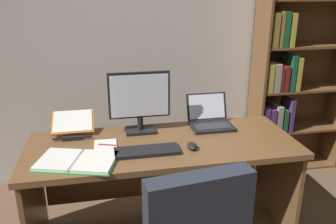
{
  "coord_description": "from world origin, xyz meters",
  "views": [
    {
      "loc": [
        -0.58,
        -0.94,
        1.76
      ],
      "look_at": [
        -0.17,
        1.15,
        1.0
      ],
      "focal_mm": 37.1,
      "sensor_mm": 36.0,
      "label": 1
    }
  ],
  "objects_px": {
    "reading_stand_with_book": "(73,124)",
    "notepad": "(105,146)",
    "keyboard": "(147,151)",
    "bookshelf": "(291,67)",
    "computer_mouse": "(192,146)",
    "desk": "(161,163)",
    "monitor": "(140,103)",
    "pen": "(108,145)",
    "laptop": "(210,120)",
    "open_binder": "(77,161)"
  },
  "relations": [
    {
      "from": "reading_stand_with_book",
      "to": "notepad",
      "type": "bearing_deg",
      "value": -53.06
    },
    {
      "from": "keyboard",
      "to": "reading_stand_with_book",
      "type": "height_order",
      "value": "reading_stand_with_book"
    },
    {
      "from": "bookshelf",
      "to": "computer_mouse",
      "type": "bearing_deg",
      "value": -141.97
    },
    {
      "from": "desk",
      "to": "bookshelf",
      "type": "relative_size",
      "value": 0.89
    },
    {
      "from": "monitor",
      "to": "notepad",
      "type": "height_order",
      "value": "monitor"
    },
    {
      "from": "reading_stand_with_book",
      "to": "desk",
      "type": "bearing_deg",
      "value": -20.07
    },
    {
      "from": "desk",
      "to": "keyboard",
      "type": "bearing_deg",
      "value": -121.05
    },
    {
      "from": "desk",
      "to": "bookshelf",
      "type": "distance_m",
      "value": 1.65
    },
    {
      "from": "bookshelf",
      "to": "notepad",
      "type": "relative_size",
      "value": 9.93
    },
    {
      "from": "bookshelf",
      "to": "reading_stand_with_book",
      "type": "relative_size",
      "value": 6.98
    },
    {
      "from": "pen",
      "to": "computer_mouse",
      "type": "bearing_deg",
      "value": -14.36
    },
    {
      "from": "desk",
      "to": "laptop",
      "type": "relative_size",
      "value": 5.8
    },
    {
      "from": "reading_stand_with_book",
      "to": "pen",
      "type": "distance_m",
      "value": 0.39
    },
    {
      "from": "computer_mouse",
      "to": "reading_stand_with_book",
      "type": "relative_size",
      "value": 0.35
    },
    {
      "from": "notepad",
      "to": "computer_mouse",
      "type": "bearing_deg",
      "value": -13.87
    },
    {
      "from": "bookshelf",
      "to": "pen",
      "type": "relative_size",
      "value": 14.89
    },
    {
      "from": "desk",
      "to": "monitor",
      "type": "bearing_deg",
      "value": 129.57
    },
    {
      "from": "monitor",
      "to": "keyboard",
      "type": "relative_size",
      "value": 1.07
    },
    {
      "from": "monitor",
      "to": "reading_stand_with_book",
      "type": "bearing_deg",
      "value": 171.81
    },
    {
      "from": "keyboard",
      "to": "notepad",
      "type": "height_order",
      "value": "keyboard"
    },
    {
      "from": "monitor",
      "to": "keyboard",
      "type": "xyz_separation_m",
      "value": [
        0.0,
        -0.36,
        -0.21
      ]
    },
    {
      "from": "computer_mouse",
      "to": "pen",
      "type": "bearing_deg",
      "value": 165.64
    },
    {
      "from": "computer_mouse",
      "to": "reading_stand_with_book",
      "type": "height_order",
      "value": "reading_stand_with_book"
    },
    {
      "from": "laptop",
      "to": "computer_mouse",
      "type": "distance_m",
      "value": 0.44
    },
    {
      "from": "computer_mouse",
      "to": "notepad",
      "type": "relative_size",
      "value": 0.5
    },
    {
      "from": "reading_stand_with_book",
      "to": "pen",
      "type": "xyz_separation_m",
      "value": [
        0.24,
        -0.3,
        -0.05
      ]
    },
    {
      "from": "computer_mouse",
      "to": "monitor",
      "type": "bearing_deg",
      "value": 129.44
    },
    {
      "from": "open_binder",
      "to": "notepad",
      "type": "xyz_separation_m",
      "value": [
        0.18,
        0.19,
        -0.01
      ]
    },
    {
      "from": "monitor",
      "to": "computer_mouse",
      "type": "relative_size",
      "value": 4.31
    },
    {
      "from": "computer_mouse",
      "to": "notepad",
      "type": "distance_m",
      "value": 0.58
    },
    {
      "from": "keyboard",
      "to": "monitor",
      "type": "bearing_deg",
      "value": 90.0
    },
    {
      "from": "open_binder",
      "to": "pen",
      "type": "height_order",
      "value": "open_binder"
    },
    {
      "from": "computer_mouse",
      "to": "open_binder",
      "type": "bearing_deg",
      "value": -176.13
    },
    {
      "from": "bookshelf",
      "to": "monitor",
      "type": "relative_size",
      "value": 4.65
    },
    {
      "from": "pen",
      "to": "desk",
      "type": "bearing_deg",
      "value": 11.08
    },
    {
      "from": "open_binder",
      "to": "reading_stand_with_book",
      "type": "bearing_deg",
      "value": 112.2
    },
    {
      "from": "desk",
      "to": "monitor",
      "type": "height_order",
      "value": "monitor"
    },
    {
      "from": "open_binder",
      "to": "bookshelf",
      "type": "bearing_deg",
      "value": 43.87
    },
    {
      "from": "desk",
      "to": "notepad",
      "type": "relative_size",
      "value": 8.8
    },
    {
      "from": "bookshelf",
      "to": "open_binder",
      "type": "height_order",
      "value": "bookshelf"
    },
    {
      "from": "monitor",
      "to": "notepad",
      "type": "relative_size",
      "value": 2.14
    },
    {
      "from": "laptop",
      "to": "open_binder",
      "type": "bearing_deg",
      "value": -156.79
    },
    {
      "from": "laptop",
      "to": "keyboard",
      "type": "xyz_separation_m",
      "value": [
        -0.54,
        -0.37,
        -0.04
      ]
    },
    {
      "from": "monitor",
      "to": "laptop",
      "type": "distance_m",
      "value": 0.57
    },
    {
      "from": "keyboard",
      "to": "laptop",
      "type": "bearing_deg",
      "value": 34.37
    },
    {
      "from": "monitor",
      "to": "keyboard",
      "type": "height_order",
      "value": "monitor"
    },
    {
      "from": "bookshelf",
      "to": "notepad",
      "type": "height_order",
      "value": "bookshelf"
    },
    {
      "from": "desk",
      "to": "bookshelf",
      "type": "bearing_deg",
      "value": 28.03
    },
    {
      "from": "desk",
      "to": "computer_mouse",
      "type": "xyz_separation_m",
      "value": [
        0.17,
        -0.21,
        0.22
      ]
    },
    {
      "from": "pen",
      "to": "laptop",
      "type": "bearing_deg",
      "value": 16.45
    }
  ]
}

